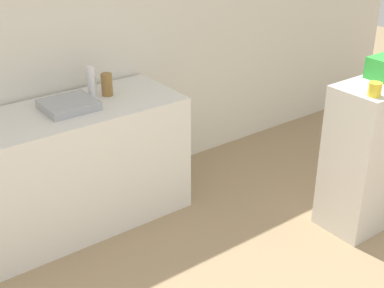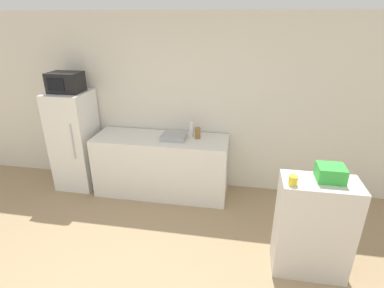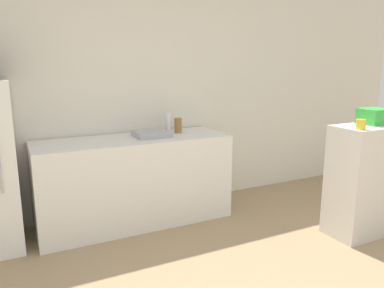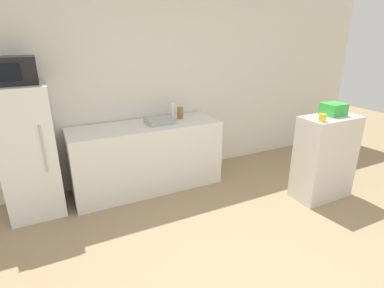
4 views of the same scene
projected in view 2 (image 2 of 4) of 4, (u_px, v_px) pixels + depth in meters
The scene contains 10 objects.
wall_back at pixel (173, 104), 4.51m from camera, with size 8.00×0.06×2.60m, color silver.
refrigerator at pixel (75, 140), 4.63m from camera, with size 0.58×0.63×1.51m.
microwave at pixel (66, 82), 4.28m from camera, with size 0.45×0.35×0.28m.
counter at pixel (162, 165), 4.51m from camera, with size 1.96×0.66×0.90m, color silver.
sink_basin at pixel (174, 137), 4.30m from camera, with size 0.35×0.31×0.06m, color #9EA3A8.
bottle_tall at pixel (192, 130), 4.33m from camera, with size 0.06×0.06×0.22m, color silver.
bottle_short at pixel (198, 133), 4.29m from camera, with size 0.08×0.08×0.16m, color olive.
shelf_cabinet at pixel (313, 227), 3.04m from camera, with size 0.74×0.39×1.07m, color silver.
basket at pixel (331, 173), 2.83m from camera, with size 0.25×0.22×0.15m, color green.
jar at pixel (293, 180), 2.77m from camera, with size 0.08×0.08×0.09m, color yellow.
Camera 2 is at (1.03, -1.38, 2.51)m, focal length 28.00 mm.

